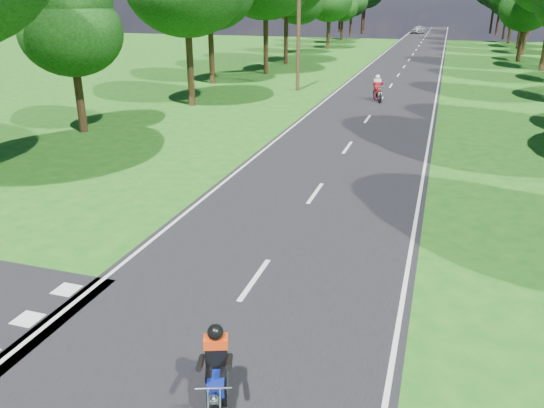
% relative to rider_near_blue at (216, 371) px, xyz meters
% --- Properties ---
extents(ground, '(160.00, 160.00, 0.00)m').
position_rel_rider_near_blue_xyz_m(ground, '(-0.80, 2.00, -0.72)').
color(ground, '#185914').
rests_on(ground, ground).
extents(main_road, '(7.00, 140.00, 0.02)m').
position_rel_rider_near_blue_xyz_m(main_road, '(-0.80, 52.00, -0.71)').
color(main_road, black).
rests_on(main_road, ground).
extents(road_markings, '(7.40, 140.00, 0.01)m').
position_rel_rider_near_blue_xyz_m(road_markings, '(-0.93, 50.13, -0.69)').
color(road_markings, silver).
rests_on(road_markings, main_road).
extents(telegraph_pole, '(1.20, 0.26, 8.00)m').
position_rel_rider_near_blue_xyz_m(telegraph_pole, '(-6.80, 30.00, 3.35)').
color(telegraph_pole, '#382616').
rests_on(telegraph_pole, ground).
extents(rider_near_blue, '(1.11, 1.77, 1.40)m').
position_rel_rider_near_blue_xyz_m(rider_near_blue, '(0.00, 0.00, 0.00)').
color(rider_near_blue, '#0E229B').
rests_on(rider_near_blue, main_road).
extents(rider_far_red, '(1.20, 1.99, 1.58)m').
position_rel_rider_near_blue_xyz_m(rider_far_red, '(-1.00, 27.53, 0.09)').
color(rider_far_red, maroon).
rests_on(rider_far_red, main_road).
extents(distant_car, '(2.84, 4.28, 1.35)m').
position_rel_rider_near_blue_xyz_m(distant_car, '(-2.43, 96.64, -0.02)').
color(distant_car, silver).
rests_on(distant_car, main_road).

